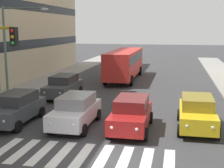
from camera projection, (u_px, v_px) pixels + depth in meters
name	position (u px, v px, depth m)	size (l,w,h in m)	color
ground_plane	(82.00, 156.00, 13.25)	(180.00, 180.00, 0.00)	#38383A
crosswalk_markings	(82.00, 156.00, 13.25)	(7.65, 2.80, 0.01)	silver
car_0	(197.00, 112.00, 16.66)	(2.02, 4.44, 1.72)	gold
car_1	(131.00, 114.00, 16.43)	(2.02, 4.44, 1.72)	maroon
car_2	(76.00, 110.00, 17.07)	(2.02, 4.44, 1.72)	silver
car_3	(16.00, 108.00, 17.64)	(2.02, 4.44, 1.72)	#474C51
car_row2_0	(63.00, 86.00, 24.21)	(2.02, 4.44, 1.72)	#474C51
bus_behind_traffic	(125.00, 62.00, 32.52)	(2.78, 10.50, 3.00)	red
street_lamp_right	(13.00, 43.00, 21.59)	(3.38, 0.28, 6.60)	#4C6B56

